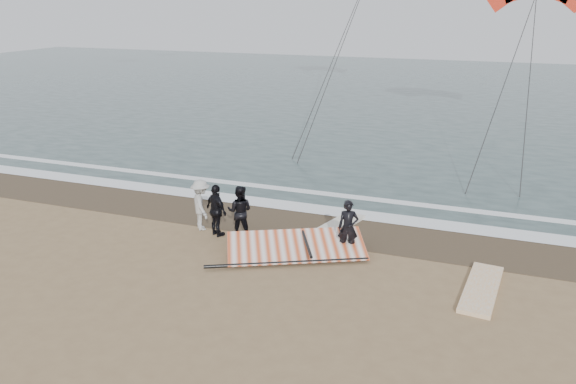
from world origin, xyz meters
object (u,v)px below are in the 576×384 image
at_px(man_main, 348,227).
at_px(sail_rig, 296,247).
at_px(board_cream, 335,227).
at_px(board_white, 482,289).

distance_m(man_main, sail_rig, 1.62).
relative_size(board_cream, sail_rig, 0.63).
xyz_separation_m(board_cream, sail_rig, (-0.59, -2.18, 0.14)).
height_order(board_white, sail_rig, sail_rig).
height_order(man_main, board_white, man_main).
distance_m(board_white, sail_rig, 5.20).
relative_size(man_main, board_cream, 0.61).
bearing_deg(board_cream, sail_rig, -88.04).
distance_m(board_white, board_cream, 5.31).
height_order(board_white, board_cream, same).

